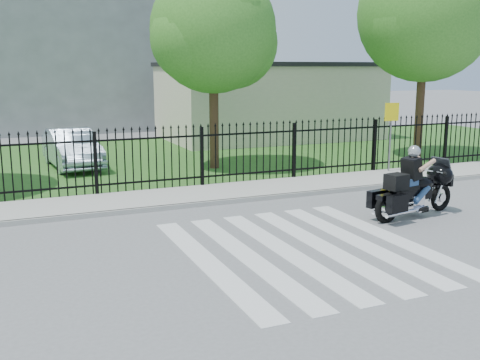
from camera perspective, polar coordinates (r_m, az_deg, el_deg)
name	(u,v)px	position (r m, az deg, el deg)	size (l,w,h in m)	color
ground	(305,249)	(11.04, 6.60, -6.98)	(120.00, 120.00, 0.00)	slate
crosswalk	(305,249)	(11.04, 6.60, -6.95)	(5.00, 5.50, 0.01)	silver
sidewalk	(214,194)	(15.40, -2.62, -1.40)	(40.00, 2.00, 0.12)	#ADAAA3
curb	(228,202)	(14.49, -1.23, -2.20)	(40.00, 0.12, 0.12)	#ADAAA3
grass_strip	(151,158)	(21.99, -9.03, 2.21)	(40.00, 12.00, 0.02)	#295E20
iron_fence	(202,158)	(16.17, -3.89, 2.24)	(26.00, 0.04, 1.80)	black
tree_mid	(213,30)	(19.33, -2.74, 14.94)	(4.20, 4.20, 6.78)	#382316
tree_right	(426,14)	(22.64, 18.34, 15.71)	(5.00, 5.00, 7.90)	#382316
building_low	(269,103)	(27.96, 2.94, 7.86)	(10.00, 6.00, 3.50)	beige
building_low_roof	(269,64)	(27.91, 2.97, 11.65)	(10.20, 6.20, 0.20)	black
building_tall	(35,22)	(35.24, -20.10, 14.85)	(15.00, 10.00, 12.00)	#999BA1
motorcycle_rider	(414,187)	(13.74, 17.21, -0.69)	(2.60, 1.16, 1.74)	black
parked_car	(72,148)	(20.43, -16.69, 3.10)	(1.42, 4.07, 1.34)	#9DB1C6
traffic_sign	(391,123)	(18.87, 15.11, 5.66)	(0.48, 0.11, 2.22)	slate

